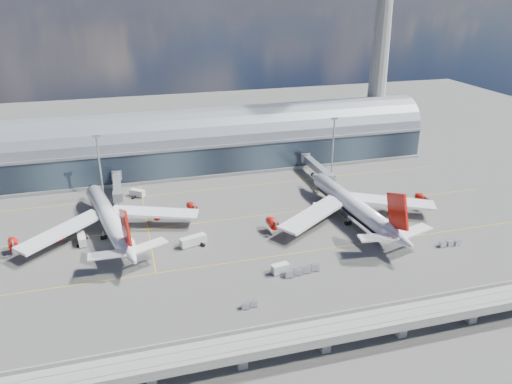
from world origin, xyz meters
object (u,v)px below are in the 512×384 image
object	(u,v)px
airliner_right	(354,206)
cargo_train_1	(302,271)
airliner_left	(110,220)
service_truck_4	(392,199)
floodlight_mast_right	(333,144)
service_truck_1	(280,269)
floodlight_mast_left	(100,164)
service_truck_3	(316,209)
cargo_train_0	(250,305)
service_truck_5	(137,193)
service_truck_0	(82,239)
service_truck_2	(193,241)
control_tower	(381,46)
cargo_train_2	(450,243)

from	to	relation	value
airliner_right	cargo_train_1	xyz separation A→B (m)	(-30.38, -28.75, -4.59)
airliner_left	service_truck_4	xyz separation A→B (m)	(106.40, -1.28, -4.47)
floodlight_mast_right	service_truck_1	xyz separation A→B (m)	(-49.40, -74.95, -12.11)
floodlight_mast_left	cargo_train_1	distance (m)	96.56
service_truck_3	service_truck_4	world-z (taller)	service_truck_3
service_truck_1	cargo_train_0	world-z (taller)	service_truck_1
airliner_left	service_truck_5	distance (m)	33.83
airliner_left	airliner_right	world-z (taller)	airliner_right
service_truck_0	service_truck_2	size ratio (longest dim) A/B	0.82
control_tower	airliner_right	bearing A→B (deg)	-122.05
airliner_left	cargo_train_1	distance (m)	67.97
control_tower	cargo_train_1	size ratio (longest dim) A/B	8.79
service_truck_1	service_truck_3	distance (m)	45.34
service_truck_2	control_tower	bearing A→B (deg)	-70.94
airliner_left	cargo_train_0	distance (m)	63.29
service_truck_0	cargo_train_2	distance (m)	121.24
floodlight_mast_right	service_truck_3	distance (m)	46.13
airliner_left	cargo_train_2	xyz separation A→B (m)	(106.69, -38.00, -4.91)
floodlight_mast_left	service_truck_1	world-z (taller)	floodlight_mast_left
floodlight_mast_right	control_tower	bearing A→B (deg)	38.66
floodlight_mast_left	service_truck_2	distance (m)	59.58
airliner_left	cargo_train_2	world-z (taller)	airliner_left
control_tower	airliner_left	bearing A→B (deg)	-154.10
service_truck_0	airliner_left	bearing A→B (deg)	10.87
floodlight_mast_left	cargo_train_2	world-z (taller)	floodlight_mast_left
airliner_right	service_truck_3	distance (m)	15.17
service_truck_0	service_truck_4	bearing A→B (deg)	-7.55
cargo_train_0	cargo_train_2	xyz separation A→B (m)	(71.98, 14.69, 0.08)
cargo_train_0	cargo_train_1	bearing A→B (deg)	-48.95
airliner_right	service_truck_0	distance (m)	94.54
cargo_train_1	cargo_train_2	xyz separation A→B (m)	(52.51, 2.77, -0.11)
floodlight_mast_left	cargo_train_0	distance (m)	97.32
control_tower	service_truck_4	bearing A→B (deg)	-111.58
service_truck_3	service_truck_2	bearing A→B (deg)	-139.39
service_truck_3	service_truck_5	world-z (taller)	service_truck_5
floodlight_mast_left	service_truck_0	distance (m)	41.95
service_truck_0	service_truck_5	world-z (taller)	service_truck_0
control_tower	cargo_train_0	distance (m)	160.57
cargo_train_2	service_truck_5	bearing A→B (deg)	49.56
control_tower	service_truck_1	bearing A→B (deg)	-129.34
cargo_train_2	cargo_train_1	bearing A→B (deg)	88.59
service_truck_1	service_truck_5	distance (m)	79.80
service_truck_3	service_truck_5	size ratio (longest dim) A/B	1.00
service_truck_5	cargo_train_2	world-z (taller)	service_truck_5
service_truck_2	cargo_train_0	bearing A→B (deg)	175.76
service_truck_0	service_truck_4	xyz separation A→B (m)	(115.90, 2.07, -0.21)
floodlight_mast_left	airliner_left	world-z (taller)	floodlight_mast_left
floodlight_mast_right	airliner_right	world-z (taller)	floodlight_mast_right
service_truck_0	service_truck_1	world-z (taller)	service_truck_1
floodlight_mast_left	cargo_train_0	size ratio (longest dim) A/B	5.36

